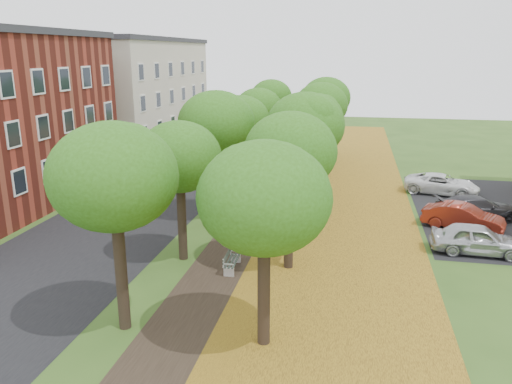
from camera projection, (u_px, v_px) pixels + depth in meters
The scene contains 13 objects.
ground at pixel (187, 334), 16.62m from camera, with size 120.00×120.00×0.00m, color #2D4C19.
street_asphalt at pixel (151, 197), 32.18m from camera, with size 8.00×70.00×0.01m, color black.
footpath at pixel (266, 204), 30.78m from camera, with size 3.20×70.00×0.01m, color black.
leaf_verge at pixel (348, 209), 29.85m from camera, with size 7.50×70.00×0.01m, color #AD8120.
parking_lot at pixel (495, 212), 29.21m from camera, with size 9.00×16.00×0.01m, color black.
tree_row_west at pixel (230, 123), 29.85m from camera, with size 4.01×34.01×6.71m.
tree_row_east at pixel (310, 125), 28.95m from camera, with size 4.01×34.01×6.71m.
building_cream at pixel (129, 92), 49.54m from camera, with size 10.30×20.30×10.40m.
bench at pixel (231, 261), 21.45m from camera, with size 0.52×1.60×0.75m.
car_silver at pixel (477, 239), 23.10m from camera, with size 1.67×4.15×1.41m, color #B2B3B7.
car_red at pixel (463, 217), 26.26m from camera, with size 1.42×4.08×1.35m, color maroon.
car_grey at pixel (477, 208), 27.84m from camera, with size 1.86×4.57×1.33m, color #2D2C31.
car_white at pixel (442, 184), 32.93m from camera, with size 2.17×4.70×1.31m, color silver.
Camera 1 is at (5.11, -13.99, 9.05)m, focal length 35.00 mm.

